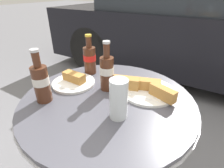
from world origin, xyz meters
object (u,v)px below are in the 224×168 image
Objects in this scene: cola_bottle_left at (41,82)px; cola_bottle_center at (90,59)px; drinking_glass at (118,101)px; cola_bottle_right at (107,71)px; bistro_table at (108,126)px; lunch_plate_far at (74,81)px; parked_car at (188,29)px; lunch_plate_near at (145,88)px.

cola_bottle_left is 1.05× the size of cola_bottle_center.
cola_bottle_right is at bearing 134.24° from drinking_glass.
cola_bottle_left reaches higher than bistro_table.
drinking_glass is at bearing -18.53° from lunch_plate_far.
cola_bottle_left is 0.33m from drinking_glass.
drinking_glass is at bearing -85.67° from parked_car.
cola_bottle_center is (-0.22, 0.17, 0.25)m from bistro_table.
cola_bottle_right is 0.19m from lunch_plate_far.
bistro_table is at bearing -5.00° from lunch_plate_far.
cola_bottle_right reaches higher than cola_bottle_center.
lunch_plate_near is 1.45× the size of lunch_plate_far.
lunch_plate_far is at bearing -86.70° from cola_bottle_center.
cola_bottle_left is (-0.22, -0.16, 0.26)m from bistro_table.
bistro_table is 2.49× the size of lunch_plate_near.
cola_bottle_left is 0.73× the size of lunch_plate_near.
lunch_plate_far reaches higher than bistro_table.
parked_car reaches higher than lunch_plate_far.
lunch_plate_far is (-0.32, 0.11, -0.06)m from drinking_glass.
cola_bottle_center reaches higher than drinking_glass.
cola_bottle_center reaches higher than lunch_plate_near.
cola_bottle_right reaches higher than lunch_plate_far.
bistro_table is 3.34× the size of cola_bottle_right.
drinking_glass is at bearing -95.39° from lunch_plate_near.
lunch_plate_far is at bearing 161.47° from drinking_glass.
parked_car is at bearing 95.26° from lunch_plate_near.
cola_bottle_left is at bearing -140.51° from lunch_plate_near.
lunch_plate_near reaches higher than bistro_table.
drinking_glass is (0.32, -0.25, -0.01)m from cola_bottle_center.
drinking_glass is (0.15, -0.15, -0.02)m from cola_bottle_right.
cola_bottle_left is at bearing -128.39° from cola_bottle_right.
cola_bottle_center is 0.35m from lunch_plate_near.
cola_bottle_right is 0.21m from drinking_glass.
cola_bottle_right is 0.19m from lunch_plate_near.
lunch_plate_far is at bearing -165.21° from cola_bottle_right.
bistro_table is 3.57× the size of cola_bottle_center.
cola_bottle_center is 1.01× the size of lunch_plate_far.
bistro_table is 4.97× the size of drinking_glass.
parked_car is at bearing 94.33° from drinking_glass.
bistro_table is at bearing 35.81° from cola_bottle_left.
lunch_plate_near is at bearing 84.61° from drinking_glass.
drinking_glass is at bearing -40.16° from bistro_table.
cola_bottle_center is 2.19m from parked_car.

